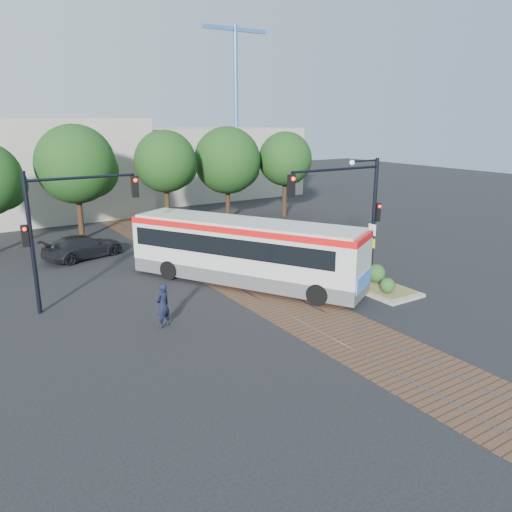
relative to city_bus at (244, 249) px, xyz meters
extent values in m
plane|color=black|center=(0.13, -2.65, -1.78)|extent=(120.00, 120.00, 0.00)
cube|color=#523525|center=(0.13, 1.35, -1.78)|extent=(3.60, 40.00, 0.01)
cube|color=slate|center=(-0.62, 1.35, -1.77)|extent=(0.06, 40.00, 0.01)
cube|color=slate|center=(0.88, 1.35, -1.77)|extent=(0.06, 40.00, 0.01)
cylinder|color=#382314|center=(-4.37, 14.15, -0.22)|extent=(0.36, 0.36, 3.12)
sphere|color=#144015|center=(-4.37, 14.15, 3.29)|extent=(5.20, 5.20, 5.20)
cylinder|color=#382314|center=(1.63, 13.35, -0.09)|extent=(0.36, 0.36, 3.39)
sphere|color=#144015|center=(1.63, 13.35, 3.25)|extent=(4.40, 4.40, 4.40)
cylinder|color=#382314|center=(7.13, 14.15, -0.35)|extent=(0.36, 0.36, 2.86)
sphere|color=#144015|center=(7.13, 14.15, 3.03)|extent=(5.20, 5.20, 5.20)
cylinder|color=#382314|center=(12.13, 13.35, -0.22)|extent=(0.36, 0.36, 3.12)
sphere|color=#144015|center=(12.13, 13.35, 2.99)|extent=(4.40, 4.40, 4.40)
cube|color=#ADA899|center=(12.13, 27.35, 1.72)|extent=(18.00, 10.00, 7.00)
cylinder|color=#3F72B2|center=(18.13, 31.35, 7.22)|extent=(0.50, 0.50, 18.00)
cube|color=#3F72B2|center=(18.13, 31.35, 15.72)|extent=(8.00, 0.40, 0.40)
cube|color=#4C4C4E|center=(0.02, -0.04, -1.24)|extent=(8.09, 11.59, 0.70)
cube|color=silver|center=(0.02, -0.04, 0.05)|extent=(8.11, 11.60, 1.89)
cube|color=black|center=(-0.13, 0.22, 0.35)|extent=(7.57, 10.59, 0.89)
cube|color=red|center=(0.02, -0.04, 1.15)|extent=(8.14, 11.62, 0.30)
cube|color=silver|center=(0.02, -0.04, 1.35)|extent=(7.84, 11.21, 0.14)
cube|color=black|center=(2.91, -5.09, 0.45)|extent=(1.44, 0.89, 0.89)
cube|color=blue|center=(3.00, -5.23, -0.74)|extent=(1.93, 1.14, 0.70)
cube|color=orange|center=(1.64, -0.26, -0.54)|extent=(2.28, 3.91, 1.09)
cylinder|color=black|center=(1.15, -4.32, -1.29)|extent=(0.80, 1.04, 0.99)
cylinder|color=black|center=(3.14, -3.18, -1.29)|extent=(0.80, 1.04, 0.99)
cylinder|color=black|center=(-2.85, 2.67, -1.29)|extent=(0.80, 1.04, 0.99)
cylinder|color=black|center=(-0.87, 3.81, -1.29)|extent=(0.80, 1.04, 0.99)
cube|color=gray|center=(4.93, -3.65, -1.71)|extent=(2.20, 5.20, 0.15)
cube|color=olive|center=(4.93, -3.65, -1.59)|extent=(1.90, 4.80, 0.08)
sphere|color=#1E4719|center=(4.53, -5.25, -1.20)|extent=(0.70, 0.70, 0.70)
sphere|color=#1E4719|center=(5.23, -3.85, -1.10)|extent=(0.90, 0.90, 0.90)
sphere|color=#1E4719|center=(4.73, -2.25, -1.15)|extent=(0.80, 0.80, 0.80)
sphere|color=#1E4719|center=(5.43, -1.75, -1.25)|extent=(0.60, 0.60, 0.60)
cylinder|color=black|center=(5.23, -3.45, 1.43)|extent=(0.18, 0.18, 6.00)
cylinder|color=black|center=(2.73, -3.45, 4.03)|extent=(5.00, 0.12, 0.12)
cube|color=black|center=(0.23, -3.45, 3.48)|extent=(0.28, 0.22, 0.95)
sphere|color=#FF190C|center=(0.23, -3.59, 3.78)|extent=(0.18, 0.18, 0.18)
cube|color=black|center=(5.45, -3.45, 1.83)|extent=(0.26, 0.20, 0.90)
sphere|color=#FF190C|center=(5.45, -3.58, 2.13)|extent=(0.16, 0.16, 0.16)
cube|color=white|center=(5.05, -3.57, 1.03)|extent=(0.04, 0.45, 0.55)
cube|color=yellow|center=(5.05, -3.57, 0.38)|extent=(0.04, 0.45, 0.45)
cylinder|color=black|center=(4.43, -3.45, 4.33)|extent=(1.60, 0.08, 0.08)
sphere|color=silver|center=(3.63, -3.45, 4.28)|extent=(0.24, 0.24, 0.24)
cylinder|color=black|center=(-9.37, 1.35, 1.22)|extent=(0.18, 0.18, 6.00)
cylinder|color=black|center=(-7.12, 1.35, 3.82)|extent=(4.50, 0.12, 0.12)
cube|color=black|center=(-4.87, 1.35, 3.27)|extent=(0.28, 0.22, 0.95)
sphere|color=#FF190C|center=(-4.87, 1.21, 3.57)|extent=(0.18, 0.18, 0.18)
cube|color=black|center=(-9.59, 1.35, 1.62)|extent=(0.26, 0.20, 0.90)
sphere|color=#FF190C|center=(-9.59, 1.22, 1.92)|extent=(0.16, 0.16, 0.16)
imported|color=black|center=(-5.49, -2.85, -0.88)|extent=(0.77, 0.65, 1.81)
imported|color=black|center=(-5.53, 9.13, -1.09)|extent=(5.13, 3.23, 1.38)
camera|label=1|loc=(-12.35, -20.27, 6.23)|focal=35.00mm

